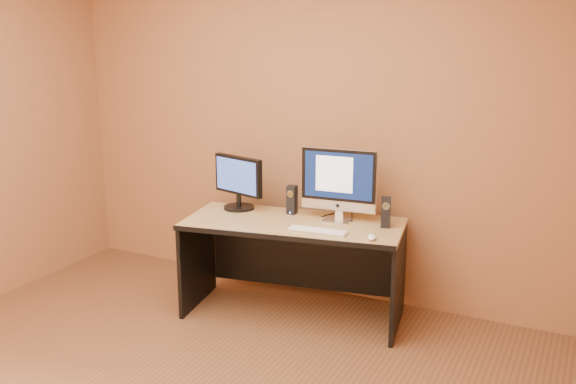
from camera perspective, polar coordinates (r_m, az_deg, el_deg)
walls at (r=3.11m, az=-14.03°, el=1.35°), size 4.00×4.00×2.60m
desk at (r=4.51m, az=0.47°, el=-6.85°), size 1.58×0.90×0.69m
imac at (r=4.37m, az=4.45°, el=0.66°), size 0.55×0.24×0.51m
second_monitor at (r=4.68m, az=-4.42°, el=0.82°), size 0.49×0.33×0.39m
speaker_left at (r=4.56m, az=0.35°, el=-0.69°), size 0.07×0.07×0.21m
speaker_right at (r=4.30m, az=8.69°, el=-1.79°), size 0.08×0.08×0.21m
keyboard at (r=4.18m, az=2.60°, el=-3.46°), size 0.41×0.14×0.02m
mouse at (r=4.06m, az=7.45°, el=-3.99°), size 0.08×0.11×0.03m
cable_a at (r=4.52m, az=5.71°, el=-2.22°), size 0.08×0.19×0.01m
cable_b at (r=4.56m, az=3.72°, el=-2.00°), size 0.06×0.16×0.01m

